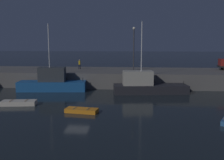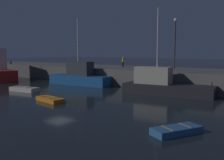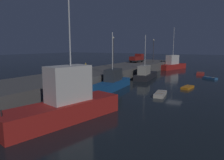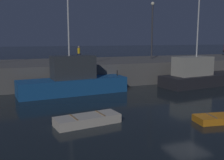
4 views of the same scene
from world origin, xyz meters
name	(u,v)px [view 1 (image 1 of 4)]	position (x,y,z in m)	size (l,w,h in m)	color
ground_plane	(77,107)	(0.00, 0.00, 0.00)	(320.00, 320.00, 0.00)	black
pier_quay	(97,77)	(0.00, 15.58, 1.15)	(76.15, 10.13, 2.31)	#5B5956
fishing_boat_white	(147,85)	(7.80, 8.41, 1.03)	(10.24, 4.22, 9.56)	#232328
fishing_boat_orange	(52,83)	(-5.53, 8.94, 1.17)	(9.71, 3.49, 9.40)	#195193
rowboat_white_mid	(19,103)	(-6.57, 0.36, 0.25)	(3.87, 1.87, 0.54)	beige
rowboat_blue_far	(82,110)	(0.94, -1.97, 0.20)	(3.33, 1.70, 0.43)	orange
lamp_post_west	(134,45)	(5.97, 15.67, 6.44)	(0.44, 0.44, 6.96)	#38383D
dockworker	(80,64)	(-3.16, 16.56, 3.25)	(0.41, 0.41, 1.66)	black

